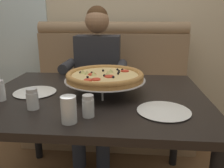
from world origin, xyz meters
TOP-DOWN VIEW (x-y plane):
  - booth_bench at (0.00, 0.96)m, footprint 1.59×0.78m
  - dining_table at (0.00, 0.00)m, footprint 1.29×0.99m
  - diner_main at (-0.10, 0.70)m, footprint 0.54×0.64m
  - pizza at (0.06, 0.03)m, footprint 0.47×0.47m
  - shaker_parmesan at (-0.27, -0.24)m, footprint 0.06×0.06m
  - shaker_pepper_flakes at (0.02, -0.31)m, footprint 0.05×0.05m
  - shaker_oregano at (-0.49, -0.15)m, footprint 0.05×0.05m
  - plate_near_left at (0.37, -0.23)m, footprint 0.26×0.26m
  - plate_near_right at (-0.36, -0.01)m, footprint 0.25×0.25m
  - drinking_glass at (-0.05, -0.38)m, footprint 0.07×0.07m
  - patio_chair at (-1.18, 2.20)m, footprint 0.40×0.40m

SIDE VIEW (x-z plane):
  - booth_bench at x=0.00m, z-range -0.17..0.96m
  - patio_chair at x=-1.18m, z-range 0.09..0.95m
  - dining_table at x=0.00m, z-range 0.29..1.04m
  - diner_main at x=-0.10m, z-range 0.07..1.35m
  - plate_near_left at x=0.37m, z-range 0.75..0.76m
  - plate_near_right at x=-0.36m, z-range 0.75..0.76m
  - shaker_pepper_flakes at x=0.02m, z-range 0.74..0.84m
  - shaker_parmesan at x=-0.27m, z-range 0.74..0.84m
  - shaker_oregano at x=-0.49m, z-range 0.74..0.85m
  - drinking_glass at x=-0.05m, z-range 0.74..0.86m
  - pizza at x=0.06m, z-range 0.78..0.92m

